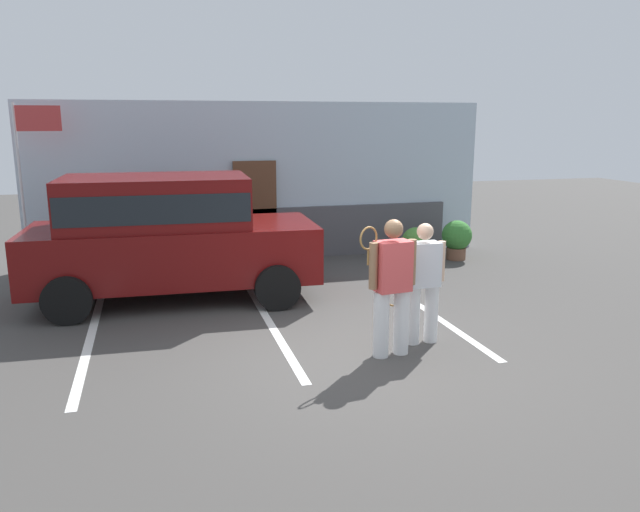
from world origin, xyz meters
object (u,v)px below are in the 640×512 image
at_px(tennis_player_woman, 423,282).
at_px(potted_plant_secondary, 457,238).
at_px(parked_suv, 167,232).
at_px(flag_pole, 29,160).
at_px(tennis_player_man, 392,286).
at_px(potted_plant_by_porch, 415,243).

bearing_deg(tennis_player_woman, potted_plant_secondary, -124.20).
relative_size(parked_suv, flag_pole, 1.45).
bearing_deg(tennis_player_woman, parked_suv, -44.77).
xyz_separation_m(tennis_player_woman, potted_plant_secondary, (2.84, 4.46, -0.37)).
bearing_deg(parked_suv, tennis_player_man, -49.22).
distance_m(parked_suv, potted_plant_secondary, 6.25).
height_order(tennis_player_woman, flag_pole, flag_pole).
height_order(potted_plant_by_porch, potted_plant_secondary, potted_plant_secondary).
xyz_separation_m(parked_suv, tennis_player_woman, (3.19, -2.98, -0.31)).
bearing_deg(potted_plant_secondary, parked_suv, -166.16).
xyz_separation_m(tennis_player_woman, flag_pole, (-5.48, 4.98, 1.39)).
xyz_separation_m(parked_suv, potted_plant_by_porch, (5.04, 1.42, -0.73)).
height_order(parked_suv, potted_plant_by_porch, parked_suv).
bearing_deg(tennis_player_man, tennis_player_woman, -158.69).
relative_size(tennis_player_woman, potted_plant_secondary, 1.93).
bearing_deg(potted_plant_secondary, flag_pole, 176.47).
bearing_deg(potted_plant_by_porch, tennis_player_woman, -112.90).
bearing_deg(tennis_player_man, potted_plant_by_porch, -124.75).
bearing_deg(parked_suv, tennis_player_woman, -40.87).
bearing_deg(parked_suv, flag_pole, 141.14).
height_order(tennis_player_woman, potted_plant_secondary, tennis_player_woman).
xyz_separation_m(tennis_player_man, tennis_player_woman, (0.56, 0.31, -0.07)).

